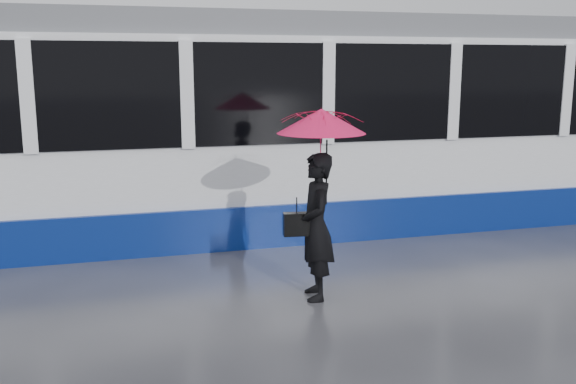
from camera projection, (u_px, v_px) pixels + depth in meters
name	position (u px, v px, depth m)	size (l,w,h in m)	color
ground	(206.00, 282.00, 7.81)	(90.00, 90.00, 0.00)	#2C2C31
rails	(183.00, 231.00, 10.17)	(34.00, 1.51, 0.02)	#3F3D38
tram	(332.00, 125.00, 10.51)	(26.00, 2.56, 3.35)	white
woman	(316.00, 227.00, 7.13)	(0.60, 0.40, 1.65)	black
umbrella	(321.00, 138.00, 6.96)	(1.09, 1.09, 1.12)	#E0125E
handbag	(297.00, 224.00, 7.09)	(0.31, 0.16, 0.44)	black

